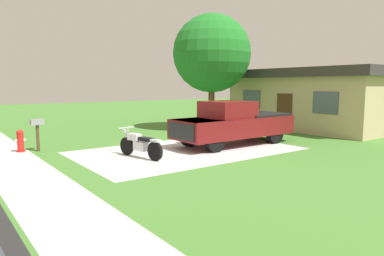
% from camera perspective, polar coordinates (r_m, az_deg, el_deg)
% --- Properties ---
extents(ground_plane, '(80.00, 80.00, 0.00)m').
position_cam_1_polar(ground_plane, '(14.03, -0.68, -3.65)').
color(ground_plane, '#457C30').
extents(driveway_pad, '(5.24, 8.57, 0.01)m').
position_cam_1_polar(driveway_pad, '(14.02, -0.68, -3.64)').
color(driveway_pad, beige).
rests_on(driveway_pad, ground).
extents(sidewalk_strip, '(36.00, 1.80, 0.01)m').
position_cam_1_polar(sidewalk_strip, '(11.66, -25.52, -6.54)').
color(sidewalk_strip, silver).
rests_on(sidewalk_strip, ground).
extents(motorcycle, '(2.19, 0.81, 1.09)m').
position_cam_1_polar(motorcycle, '(12.74, -8.39, -2.66)').
color(motorcycle, black).
rests_on(motorcycle, ground).
extents(pickup_truck, '(2.02, 5.64, 1.90)m').
position_cam_1_polar(pickup_truck, '(15.40, 6.95, 0.84)').
color(pickup_truck, black).
rests_on(pickup_truck, ground).
extents(fire_hydrant, '(0.32, 0.40, 0.87)m').
position_cam_1_polar(fire_hydrant, '(15.21, -25.96, -1.89)').
color(fire_hydrant, red).
rests_on(fire_hydrant, ground).
extents(mailbox, '(0.26, 0.48, 1.26)m').
position_cam_1_polar(mailbox, '(15.02, -23.71, 0.24)').
color(mailbox, '#4C3823').
rests_on(mailbox, ground).
extents(shade_tree, '(4.46, 4.46, 6.60)m').
position_cam_1_polar(shade_tree, '(20.68, 3.21, 11.90)').
color(shade_tree, brown).
rests_on(shade_tree, ground).
extents(neighbor_house, '(9.60, 5.60, 3.50)m').
position_cam_1_polar(neighbor_house, '(22.31, 18.80, 4.58)').
color(neighbor_house, tan).
rests_on(neighbor_house, ground).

